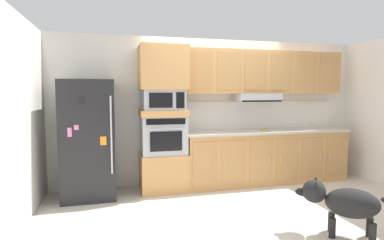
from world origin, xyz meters
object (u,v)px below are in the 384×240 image
object	(u,v)px
screwdriver	(263,130)
built_in_oven	(163,135)
refrigerator	(89,139)
microwave	(163,100)
dog	(343,202)

from	to	relation	value
screwdriver	built_in_oven	bearing A→B (deg)	179.30
built_in_oven	screwdriver	bearing A→B (deg)	-0.70
refrigerator	screwdriver	bearing A→B (deg)	0.92
refrigerator	screwdriver	size ratio (longest dim) A/B	10.64
refrigerator	microwave	bearing A→B (deg)	3.42
microwave	dog	world-z (taller)	microwave
refrigerator	screwdriver	xyz separation A→B (m)	(2.88, 0.05, 0.05)
dog	microwave	bearing A→B (deg)	-16.40
screwdriver	dog	distance (m)	2.14
refrigerator	microwave	xyz separation A→B (m)	(1.13, 0.07, 0.58)
built_in_oven	refrigerator	bearing A→B (deg)	-176.58
refrigerator	microwave	distance (m)	1.27
microwave	screwdriver	distance (m)	1.83
refrigerator	microwave	world-z (taller)	refrigerator
refrigerator	built_in_oven	size ratio (longest dim) A/B	2.51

